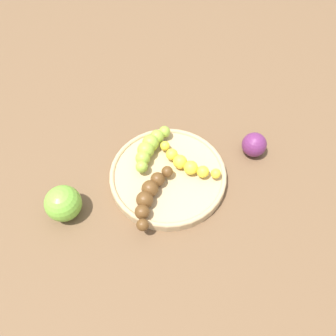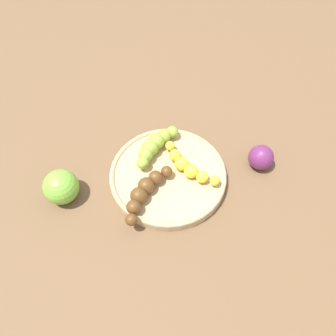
{
  "view_description": "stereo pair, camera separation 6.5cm",
  "coord_description": "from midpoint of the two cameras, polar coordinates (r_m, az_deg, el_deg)",
  "views": [
    {
      "loc": [
        -0.08,
        0.36,
        0.57
      ],
      "look_at": [
        0.0,
        0.0,
        0.04
      ],
      "focal_mm": 35.35,
      "sensor_mm": 36.0,
      "label": 1
    },
    {
      "loc": [
        -0.14,
        0.34,
        0.57
      ],
      "look_at": [
        0.0,
        0.0,
        0.04
      ],
      "focal_mm": 35.35,
      "sensor_mm": 36.0,
      "label": 2
    }
  ],
  "objects": [
    {
      "name": "ground_plane",
      "position": [
        0.68,
        -2.72,
        -2.01
      ],
      "size": [
        2.4,
        2.4,
        0.0
      ],
      "primitive_type": "plane",
      "color": "brown"
    },
    {
      "name": "fruit_bowl",
      "position": [
        0.67,
        -2.76,
        -1.45
      ],
      "size": [
        0.24,
        0.24,
        0.02
      ],
      "color": "tan",
      "rests_on": "ground_plane"
    },
    {
      "name": "banana_yellow",
      "position": [
        0.66,
        0.42,
        0.63
      ],
      "size": [
        0.13,
        0.07,
        0.03
      ],
      "rotation": [
        0.0,
        0.0,
        1.18
      ],
      "color": "yellow",
      "rests_on": "fruit_bowl"
    },
    {
      "name": "banana_green",
      "position": [
        0.68,
        -5.88,
        3.41
      ],
      "size": [
        0.06,
        0.12,
        0.04
      ],
      "rotation": [
        0.0,
        0.0,
        6.04
      ],
      "color": "#8CAD38",
      "rests_on": "fruit_bowl"
    },
    {
      "name": "banana_overripe",
      "position": [
        0.62,
        -6.17,
        -4.86
      ],
      "size": [
        0.05,
        0.14,
        0.03
      ],
      "rotation": [
        0.0,
        0.0,
        6.13
      ],
      "color": "#593819",
      "rests_on": "fruit_bowl"
    },
    {
      "name": "apple_green",
      "position": [
        0.65,
        -20.38,
        -5.95
      ],
      "size": [
        0.07,
        0.07,
        0.07
      ],
      "primitive_type": "sphere",
      "color": "#72B238",
      "rests_on": "ground_plane"
    },
    {
      "name": "plum_purple",
      "position": [
        0.71,
        12.15,
        3.77
      ],
      "size": [
        0.05,
        0.05,
        0.05
      ],
      "primitive_type": "sphere",
      "color": "#662659",
      "rests_on": "ground_plane"
    }
  ]
}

